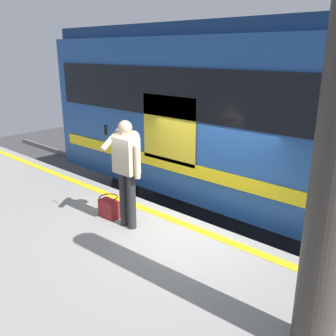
{
  "coord_description": "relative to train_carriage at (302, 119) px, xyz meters",
  "views": [
    {
      "loc": [
        -3.59,
        4.57,
        3.73
      ],
      "look_at": [
        0.28,
        0.3,
        1.89
      ],
      "focal_mm": 39.53,
      "sensor_mm": 36.0,
      "label": 1
    }
  ],
  "objects": [
    {
      "name": "track_rail_far",
      "position": [
        0.97,
        -0.72,
        -2.48
      ],
      "size": [
        22.29,
        0.08,
        0.16
      ],
      "primitive_type": "cube",
      "color": "slate",
      "rests_on": "ground"
    },
    {
      "name": "ground_plane",
      "position": [
        0.97,
        1.88,
        -2.56
      ],
      "size": [
        25.72,
        25.72,
        0.0
      ],
      "primitive_type": "plane",
      "color": "#3D3D3F"
    },
    {
      "name": "safety_line",
      "position": [
        0.97,
        2.18,
        -1.57
      ],
      "size": [
        16.8,
        0.16,
        0.01
      ],
      "primitive_type": "cube",
      "color": "yellow",
      "rests_on": "platform"
    },
    {
      "name": "track_rail_near",
      "position": [
        0.97,
        0.71,
        -2.48
      ],
      "size": [
        22.29,
        0.08,
        0.16
      ],
      "primitive_type": "cube",
      "color": "slate",
      "rests_on": "ground"
    },
    {
      "name": "train_carriage",
      "position": [
        0.0,
        0.0,
        0.0
      ],
      "size": [
        11.1,
        2.79,
        4.05
      ],
      "color": "#1E478C",
      "rests_on": "ground"
    },
    {
      "name": "handbag",
      "position": [
        2.03,
        2.82,
        -1.41
      ],
      "size": [
        0.36,
        0.32,
        0.38
      ],
      "color": "maroon",
      "rests_on": "platform"
    },
    {
      "name": "station_column",
      "position": [
        -1.71,
        3.4,
        0.17
      ],
      "size": [
        0.39,
        0.39,
        3.5
      ],
      "primitive_type": "cylinder",
      "color": "#38332D",
      "rests_on": "platform"
    },
    {
      "name": "passenger",
      "position": [
        1.53,
        2.82,
        -0.54
      ],
      "size": [
        0.57,
        0.55,
        1.74
      ],
      "color": "#262628",
      "rests_on": "platform"
    },
    {
      "name": "platform",
      "position": [
        0.97,
        4.26,
        -2.07
      ],
      "size": [
        17.15,
        4.77,
        0.99
      ],
      "primitive_type": "cube",
      "color": "gray",
      "rests_on": "ground"
    }
  ]
}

